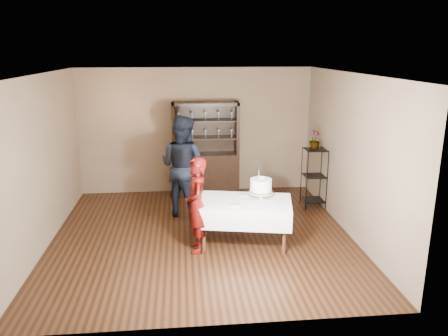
{
  "coord_description": "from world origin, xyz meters",
  "views": [
    {
      "loc": [
        -0.31,
        -6.85,
        3.08
      ],
      "look_at": [
        0.38,
        0.1,
        1.16
      ],
      "focal_mm": 35.0,
      "sensor_mm": 36.0,
      "label": 1
    }
  ],
  "objects_px": {
    "man": "(183,166)",
    "potted_plant": "(315,140)",
    "woman": "(197,205)",
    "china_hutch": "(206,164)",
    "plant_etagere": "(314,176)",
    "cake": "(261,187)",
    "cake_table": "(245,211)"
  },
  "relations": [
    {
      "from": "plant_etagere",
      "to": "cake",
      "type": "relative_size",
      "value": 2.25
    },
    {
      "from": "woman",
      "to": "cake",
      "type": "relative_size",
      "value": 2.82
    },
    {
      "from": "china_hutch",
      "to": "man",
      "type": "bearing_deg",
      "value": -112.46
    },
    {
      "from": "woman",
      "to": "man",
      "type": "relative_size",
      "value": 0.79
    },
    {
      "from": "china_hutch",
      "to": "woman",
      "type": "distance_m",
      "value": 2.79
    },
    {
      "from": "plant_etagere",
      "to": "cake",
      "type": "distance_m",
      "value": 2.03
    },
    {
      "from": "woman",
      "to": "man",
      "type": "distance_m",
      "value": 1.59
    },
    {
      "from": "china_hutch",
      "to": "woman",
      "type": "xyz_separation_m",
      "value": [
        -0.31,
        -2.77,
        0.09
      ]
    },
    {
      "from": "china_hutch",
      "to": "man",
      "type": "xyz_separation_m",
      "value": [
        -0.5,
        -1.21,
        0.29
      ]
    },
    {
      "from": "china_hutch",
      "to": "potted_plant",
      "type": "height_order",
      "value": "china_hutch"
    },
    {
      "from": "man",
      "to": "potted_plant",
      "type": "relative_size",
      "value": 5.21
    },
    {
      "from": "plant_etagere",
      "to": "woman",
      "type": "xyz_separation_m",
      "value": [
        -2.39,
        -1.72,
        0.1
      ]
    },
    {
      "from": "potted_plant",
      "to": "woman",
      "type": "bearing_deg",
      "value": -143.53
    },
    {
      "from": "plant_etagere",
      "to": "woman",
      "type": "distance_m",
      "value": 2.94
    },
    {
      "from": "plant_etagere",
      "to": "cake_table",
      "type": "relative_size",
      "value": 0.74
    },
    {
      "from": "cake_table",
      "to": "man",
      "type": "xyz_separation_m",
      "value": [
        -0.97,
        1.39,
        0.4
      ]
    },
    {
      "from": "man",
      "to": "cake_table",
      "type": "bearing_deg",
      "value": 157.79
    },
    {
      "from": "potted_plant",
      "to": "man",
      "type": "bearing_deg",
      "value": -176.03
    },
    {
      "from": "plant_etagere",
      "to": "potted_plant",
      "type": "bearing_deg",
      "value": 134.99
    },
    {
      "from": "man",
      "to": "potted_plant",
      "type": "xyz_separation_m",
      "value": [
        2.56,
        0.18,
        0.42
      ]
    },
    {
      "from": "china_hutch",
      "to": "woman",
      "type": "relative_size",
      "value": 1.33
    },
    {
      "from": "plant_etagere",
      "to": "cake_table",
      "type": "distance_m",
      "value": 2.23
    },
    {
      "from": "cake_table",
      "to": "cake",
      "type": "height_order",
      "value": "cake"
    },
    {
      "from": "plant_etagere",
      "to": "man",
      "type": "xyz_separation_m",
      "value": [
        -2.58,
        -0.15,
        0.3
      ]
    },
    {
      "from": "china_hutch",
      "to": "cake",
      "type": "xyz_separation_m",
      "value": [
        0.74,
        -2.54,
        0.28
      ]
    },
    {
      "from": "cake_table",
      "to": "cake",
      "type": "relative_size",
      "value": 3.03
    },
    {
      "from": "plant_etagere",
      "to": "potted_plant",
      "type": "height_order",
      "value": "potted_plant"
    },
    {
      "from": "china_hutch",
      "to": "cake_table",
      "type": "xyz_separation_m",
      "value": [
        0.47,
        -2.6,
        -0.11
      ]
    },
    {
      "from": "woman",
      "to": "man",
      "type": "xyz_separation_m",
      "value": [
        -0.19,
        1.57,
        0.2
      ]
    },
    {
      "from": "china_hutch",
      "to": "plant_etagere",
      "type": "height_order",
      "value": "china_hutch"
    },
    {
      "from": "woman",
      "to": "cake",
      "type": "distance_m",
      "value": 1.08
    },
    {
      "from": "plant_etagere",
      "to": "cake",
      "type": "bearing_deg",
      "value": -132.02
    }
  ]
}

